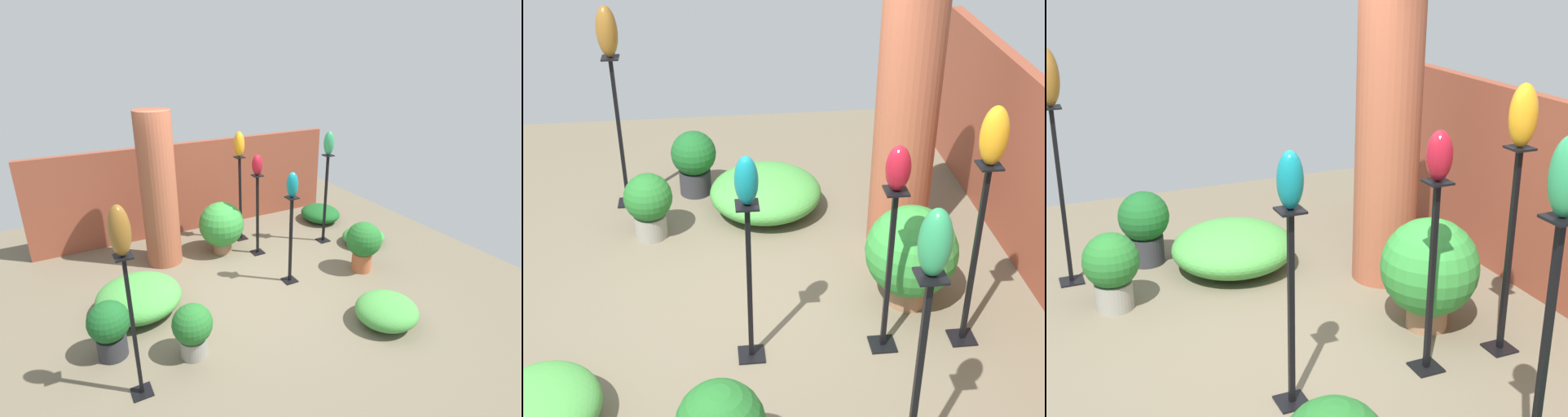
{
  "view_description": "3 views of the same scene",
  "coord_description": "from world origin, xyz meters",
  "views": [
    {
      "loc": [
        -2.27,
        -4.49,
        3.25
      ],
      "look_at": [
        0.22,
        0.15,
        1.15
      ],
      "focal_mm": 28.0,
      "sensor_mm": 36.0,
      "label": 1
    },
    {
      "loc": [
        4.76,
        -0.29,
        3.77
      ],
      "look_at": [
        -0.13,
        0.26,
        0.85
      ],
      "focal_mm": 50.0,
      "sensor_mm": 36.0,
      "label": 2
    },
    {
      "loc": [
        4.29,
        -1.57,
        2.77
      ],
      "look_at": [
        -0.11,
        0.34,
        1.05
      ],
      "focal_mm": 50.0,
      "sensor_mm": 36.0,
      "label": 3
    }
  ],
  "objects": [
    {
      "name": "pedestal_bronze",
      "position": [
        -1.85,
        -1.17,
        0.73
      ],
      "size": [
        0.2,
        0.2,
        1.56
      ],
      "color": "black",
      "rests_on": "ground"
    },
    {
      "name": "foliage_bed_west",
      "position": [
        -1.54,
        0.23,
        0.21
      ],
      "size": [
        1.09,
        1.11,
        0.43
      ],
      "primitive_type": "ellipsoid",
      "color": "#479942",
      "rests_on": "ground"
    },
    {
      "name": "potted_plant_mid_right",
      "position": [
        -1.2,
        -0.9,
        0.37
      ],
      "size": [
        0.45,
        0.45,
        0.65
      ],
      "color": "gray",
      "rests_on": "ground"
    },
    {
      "name": "art_vase_amber",
      "position": [
        0.58,
        1.58,
        1.74
      ],
      "size": [
        0.18,
        0.19,
        0.43
      ],
      "primitive_type": "ellipsoid",
      "color": "orange",
      "rests_on": "pedestal_amber"
    },
    {
      "name": "art_vase_ruby",
      "position": [
        0.58,
        0.94,
        1.54
      ],
      "size": [
        0.17,
        0.17,
        0.33
      ],
      "primitive_type": "ellipsoid",
      "color": "maroon",
      "rests_on": "pedestal_ruby"
    },
    {
      "name": "pedestal_amber",
      "position": [
        0.58,
        1.58,
        0.71
      ],
      "size": [
        0.2,
        0.2,
        1.53
      ],
      "color": "black",
      "rests_on": "ground"
    },
    {
      "name": "art_vase_bronze",
      "position": [
        -1.85,
        -1.17,
        1.8
      ],
      "size": [
        0.19,
        0.19,
        0.48
      ],
      "primitive_type": "ellipsoid",
      "color": "brown",
      "rests_on": "pedestal_bronze"
    },
    {
      "name": "potted_plant_front_right",
      "position": [
        0.08,
        1.26,
        0.49
      ],
      "size": [
        0.75,
        0.75,
        0.88
      ],
      "color": "#936B4C",
      "rests_on": "ground"
    },
    {
      "name": "pedestal_ruby",
      "position": [
        0.58,
        0.94,
        0.63
      ],
      "size": [
        0.2,
        0.2,
        1.38
      ],
      "color": "black",
      "rests_on": "ground"
    },
    {
      "name": "ground_plane",
      "position": [
        0.0,
        0.0,
        0.0
      ],
      "size": [
        8.0,
        8.0,
        0.0
      ],
      "primitive_type": "plane",
      "color": "#6B604C"
    },
    {
      "name": "pedestal_teal",
      "position": [
        0.59,
        -0.07,
        0.61
      ],
      "size": [
        0.2,
        0.2,
        1.33
      ],
      "color": "black",
      "rests_on": "ground"
    },
    {
      "name": "potted_plant_walkway_edge",
      "position": [
        -2.0,
        -0.47,
        0.39
      ],
      "size": [
        0.46,
        0.46,
        0.69
      ],
      "color": "#2D2D33",
      "rests_on": "ground"
    },
    {
      "name": "art_vase_teal",
      "position": [
        0.59,
        -0.07,
        1.51
      ],
      "size": [
        0.16,
        0.16,
        0.36
      ],
      "primitive_type": "ellipsoid",
      "color": "#0F727A",
      "rests_on": "pedestal_teal"
    },
    {
      "name": "art_vase_jade",
      "position": [
        1.84,
        0.8,
        1.78
      ],
      "size": [
        0.17,
        0.17,
        0.39
      ],
      "primitive_type": "ellipsoid",
      "color": "#2D9356",
      "rests_on": "pedestal_jade"
    },
    {
      "name": "brick_pillar",
      "position": [
        -0.87,
        1.4,
        1.21
      ],
      "size": [
        0.55,
        0.55,
        2.43
      ],
      "primitive_type": "cylinder",
      "color": "#9E5138",
      "rests_on": "ground"
    },
    {
      "name": "foliage_bed_rear",
      "position": [
        1.13,
        -1.49,
        0.18
      ],
      "size": [
        0.79,
        0.76,
        0.36
      ],
      "primitive_type": "ellipsoid",
      "color": "#479942",
      "rests_on": "ground"
    },
    {
      "name": "pedestal_jade",
      "position": [
        1.84,
        0.8,
        0.74
      ],
      "size": [
        0.2,
        0.2,
        1.58
      ],
      "color": "black",
      "rests_on": "ground"
    }
  ]
}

